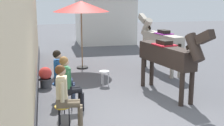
# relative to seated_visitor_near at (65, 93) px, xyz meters

# --- Properties ---
(ground_plane) EXTENTS (40.00, 40.00, 0.00)m
(ground_plane) POSITION_rel_seated_visitor_near_xyz_m (1.75, 3.21, -0.78)
(ground_plane) COLOR #56565B
(pub_facade_wall) EXTENTS (0.34, 14.00, 3.40)m
(pub_facade_wall) POSITION_rel_seated_visitor_near_xyz_m (-0.80, 1.71, 0.76)
(pub_facade_wall) COLOR #CCB793
(pub_facade_wall) RESTS_ON ground_plane
(distant_cottage) EXTENTS (3.40, 2.60, 3.50)m
(distant_cottage) POSITION_rel_seated_visitor_near_xyz_m (3.15, 11.36, 1.02)
(distant_cottage) COLOR silver
(distant_cottage) RESTS_ON ground_plane
(seated_visitor_near) EXTENTS (0.61, 0.49, 1.39)m
(seated_visitor_near) POSITION_rel_seated_visitor_near_xyz_m (0.00, 0.00, 0.00)
(seated_visitor_near) COLOR gold
(seated_visitor_near) RESTS_ON ground_plane
(seated_visitor_middle) EXTENTS (0.61, 0.49, 1.39)m
(seated_visitor_middle) POSITION_rel_seated_visitor_near_xyz_m (0.14, 0.90, 0.00)
(seated_visitor_middle) COLOR black
(seated_visitor_middle) RESTS_ON ground_plane
(seated_visitor_far) EXTENTS (0.61, 0.49, 1.39)m
(seated_visitor_far) POSITION_rel_seated_visitor_near_xyz_m (0.01, 1.77, 0.00)
(seated_visitor_far) COLOR #194C99
(seated_visitor_far) RESTS_ON ground_plane
(saddled_horse_near) EXTENTS (0.92, 2.96, 2.06)m
(saddled_horse_near) POSITION_rel_seated_visitor_near_xyz_m (2.98, 1.50, 0.38)
(saddled_horse_near) COLOR #2D231E
(saddled_horse_near) RESTS_ON ground_plane
(saddled_horse_far) EXTENTS (0.79, 2.98, 2.06)m
(saddled_horse_far) POSITION_rel_seated_visitor_near_xyz_m (3.80, 4.27, 0.38)
(saddled_horse_far) COLOR #B2A899
(saddled_horse_far) RESTS_ON ground_plane
(flower_planter_farthest) EXTENTS (0.43, 0.43, 0.64)m
(flower_planter_farthest) POSITION_rel_seated_visitor_near_xyz_m (-0.39, 3.08, -0.44)
(flower_planter_farthest) COLOR #4C4C51
(flower_planter_farthest) RESTS_ON ground_plane
(cafe_parasol) EXTENTS (2.10, 2.10, 2.58)m
(cafe_parasol) POSITION_rel_seated_visitor_near_xyz_m (1.03, 5.32, 1.59)
(cafe_parasol) COLOR black
(cafe_parasol) RESTS_ON ground_plane
(spare_stool_white) EXTENTS (0.32, 0.32, 0.46)m
(spare_stool_white) POSITION_rel_seated_visitor_near_xyz_m (1.42, 2.89, -0.38)
(spare_stool_white) COLOR white
(spare_stool_white) RESTS_ON ground_plane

